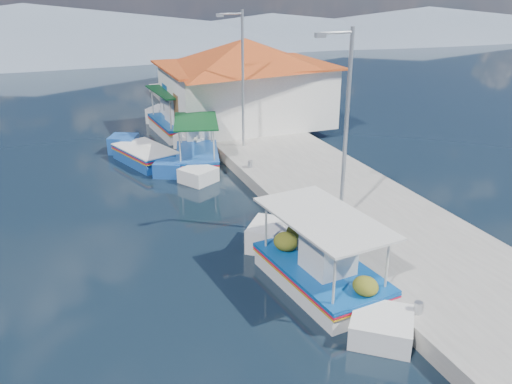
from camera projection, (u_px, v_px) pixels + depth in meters
name	position (u px, v px, depth m)	size (l,w,h in m)	color
ground	(223.00, 298.00, 13.85)	(160.00, 160.00, 0.00)	black
quay	(318.00, 183.00, 20.93)	(5.00, 44.00, 0.50)	#A09D96
bollards	(277.00, 187.00, 19.42)	(0.20, 17.20, 0.30)	#A5A8AD
main_caique	(320.00, 271.00, 14.25)	(2.53, 6.97, 2.31)	silver
caique_green_canopy	(197.00, 157.00, 23.61)	(2.78, 5.86, 2.26)	silver
caique_blue_hull	(146.00, 156.00, 23.94)	(2.91, 5.52, 1.04)	#1A4C9D
caique_far	(177.00, 124.00, 28.38)	(2.47, 7.35, 2.58)	silver
harbor_building	(245.00, 80.00, 27.86)	(10.49, 10.49, 4.40)	white
lamp_post_near	(344.00, 120.00, 15.66)	(1.21, 0.14, 6.00)	#A5A8AD
lamp_post_far	(241.00, 73.00, 23.43)	(1.21, 0.14, 6.00)	#A5A8AD
mountain_ridge	(130.00, 29.00, 63.68)	(171.40, 96.00, 5.50)	slate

